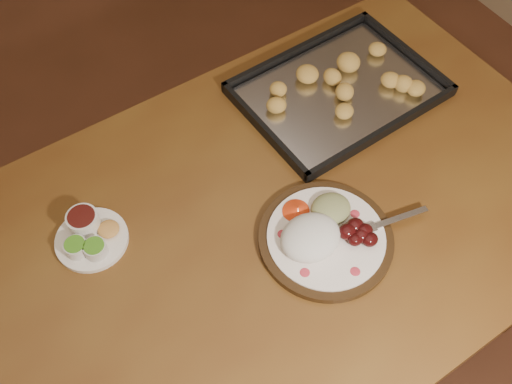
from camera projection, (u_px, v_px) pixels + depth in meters
ground at (173, 306)px, 1.90m from camera, size 4.00×4.00×0.00m
dining_table at (264, 244)px, 1.29m from camera, size 1.53×0.95×0.75m
dinner_plate at (323, 235)px, 1.17m from camera, size 0.36×0.28×0.06m
condiment_saucer at (89, 235)px, 1.17m from camera, size 0.15×0.15×0.05m
baking_tray at (338, 89)px, 1.40m from camera, size 0.49×0.37×0.05m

